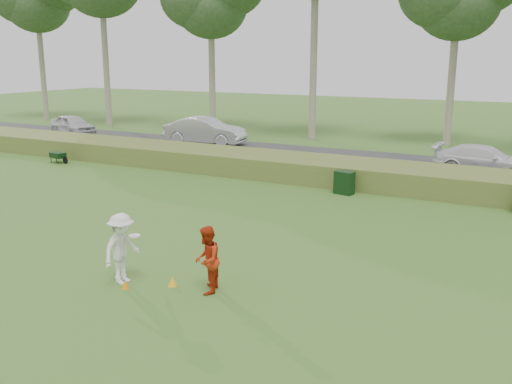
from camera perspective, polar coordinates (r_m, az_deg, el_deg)
The scene contains 12 objects.
ground at distance 13.96m, azimuth -7.76°, elevation -8.63°, with size 120.00×120.00×0.00m, color #346020.
reed_strip at distance 24.20m, azimuth 8.87°, elevation 1.99°, with size 80.00×3.00×0.90m, color #526428.
park_road at distance 28.97m, azimuth 12.08°, elevation 2.91°, with size 80.00×6.00×0.06m, color #2D2D2D.
player_white at distance 13.70m, azimuth -13.27°, elevation -5.53°, with size 0.87×1.11×1.69m.
player_red at distance 12.89m, azimuth -4.94°, elevation -6.78°, with size 0.75×0.59×1.55m, color red.
cone_orange at distance 13.63m, azimuth -12.96°, elevation -8.98°, with size 0.18×0.18×0.20m, color orange.
cone_yellow at distance 13.55m, azimuth -8.34°, elevation -8.80°, with size 0.22×0.22×0.25m, color yellow.
utility_cabinet at distance 22.20m, azimuth 8.82°, elevation 0.93°, with size 0.71×0.44×0.89m, color black.
wheelbarrow at distance 29.95m, azimuth -19.17°, elevation 3.48°, with size 1.09×0.61×0.52m.
car_left at distance 39.85m, azimuth -17.87°, elevation 6.42°, with size 1.56×3.87×1.32m, color silver.
car_mid at distance 34.00m, azimuth -5.11°, elevation 6.11°, with size 1.68×4.82×1.59m, color silver.
car_right at distance 27.15m, azimuth 21.90°, elevation 2.96°, with size 1.79×4.41×1.28m, color silver.
Camera 1 is at (7.61, -10.46, 5.25)m, focal length 40.00 mm.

